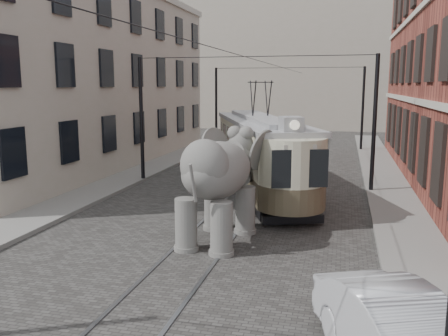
# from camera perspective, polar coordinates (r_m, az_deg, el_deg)

# --- Properties ---
(ground) EXTENTS (120.00, 120.00, 0.00)m
(ground) POSITION_cam_1_polar(r_m,az_deg,el_deg) (16.57, -0.11, -6.51)
(ground) COLOR #43413E
(tram_rails) EXTENTS (1.54, 80.00, 0.02)m
(tram_rails) POSITION_cam_1_polar(r_m,az_deg,el_deg) (16.57, -0.11, -6.47)
(tram_rails) COLOR slate
(tram_rails) RESTS_ON ground
(sidewalk_right) EXTENTS (2.00, 60.00, 0.15)m
(sidewalk_right) POSITION_cam_1_polar(r_m,az_deg,el_deg) (16.22, 21.08, -7.28)
(sidewalk_right) COLOR slate
(sidewalk_right) RESTS_ON ground
(sidewalk_left) EXTENTS (2.00, 60.00, 0.15)m
(sidewalk_left) POSITION_cam_1_polar(r_m,az_deg,el_deg) (19.16, -19.38, -4.60)
(sidewalk_left) COLOR slate
(sidewalk_left) RESTS_ON ground
(stucco_building) EXTENTS (7.00, 24.00, 10.00)m
(stucco_building) POSITION_cam_1_polar(r_m,az_deg,el_deg) (29.47, -16.56, 10.10)
(stucco_building) COLOR #A29986
(stucco_building) RESTS_ON ground
(distant_block) EXTENTS (28.00, 10.00, 14.00)m
(distant_block) POSITION_cam_1_polar(r_m,az_deg,el_deg) (55.60, 10.28, 12.10)
(distant_block) COLOR #A29986
(distant_block) RESTS_ON ground
(catenary) EXTENTS (11.00, 30.20, 6.00)m
(catenary) POSITION_cam_1_polar(r_m,az_deg,el_deg) (20.89, 2.73, 5.26)
(catenary) COLOR black
(catenary) RESTS_ON ground
(tram) EXTENTS (6.69, 12.36, 4.86)m
(tram) POSITION_cam_1_polar(r_m,az_deg,el_deg) (21.53, 4.33, 3.86)
(tram) COLOR beige
(tram) RESTS_ON ground
(elephant) EXTENTS (3.64, 5.82, 3.38)m
(elephant) POSITION_cam_1_polar(r_m,az_deg,el_deg) (14.21, -0.82, -2.26)
(elephant) COLOR #615E59
(elephant) RESTS_ON ground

